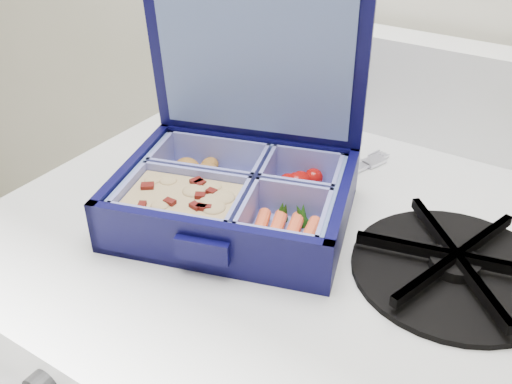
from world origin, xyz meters
The scene contains 4 objects.
bento_box centered at (-0.70, 1.66, 0.85)m, with size 0.23×0.18×0.05m, color #080737, non-canonical shape.
burner_grate centered at (-0.48, 1.70, 0.84)m, with size 0.18×0.18×0.03m, color black.
burner_grate_rear centered at (-0.77, 1.82, 0.83)m, with size 0.16×0.16×0.02m, color black.
fork centered at (-0.65, 1.77, 0.83)m, with size 0.02×0.17×0.01m, color silver, non-canonical shape.
Camera 1 is at (-0.42, 1.27, 1.17)m, focal length 40.00 mm.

